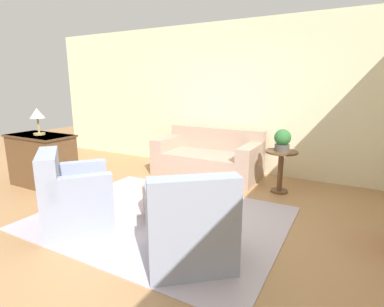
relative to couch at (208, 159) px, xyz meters
name	(u,v)px	position (x,y,z in m)	size (l,w,h in m)	color
ground_plane	(161,218)	(0.29, -1.99, -0.31)	(16.00, 16.00, 0.00)	#AD7F51
wall_back	(236,98)	(0.29, 0.61, 1.09)	(9.08, 0.12, 2.80)	beige
rug	(161,218)	(0.29, -1.99, -0.31)	(3.01, 2.34, 0.01)	#BCB2C1
couch	(208,159)	(0.00, 0.00, 0.00)	(1.90, 0.97, 0.85)	tan
armchair_left	(73,197)	(-0.50, -2.66, 0.05)	(1.08, 1.08, 0.91)	#8E99B2
armchair_right	(189,227)	(1.07, -2.66, 0.05)	(1.08, 1.08, 0.91)	#8E99B2
ottoman_table	(169,195)	(0.35, -1.91, -0.02)	(0.65, 0.65, 0.45)	tan
side_table	(281,165)	(1.38, -0.30, 0.14)	(0.49, 0.49, 0.66)	brown
dresser	(42,159)	(-2.17, -1.86, 0.13)	(1.12, 0.59, 0.86)	brown
potted_plant_on_side_table	(282,140)	(1.38, -0.30, 0.53)	(0.25, 0.25, 0.34)	#4C4742
table_lamp	(37,116)	(-2.17, -1.86, 0.86)	(0.23, 0.23, 0.43)	tan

